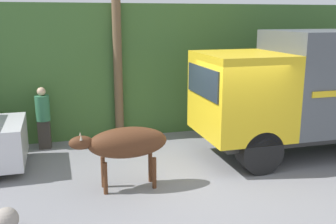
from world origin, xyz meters
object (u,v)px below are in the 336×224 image
cargo_truck (326,86)px  pedestrian_on_hill (43,116)px  roadside_rock (6,220)px  brown_cow (126,143)px  utility_pole (117,27)px

cargo_truck → pedestrian_on_hill: cargo_truck is taller
roadside_rock → brown_cow: bearing=26.9°
utility_pole → roadside_rock: size_ratio=14.99×
brown_cow → roadside_rock: 2.63m
brown_cow → pedestrian_on_hill: (-1.68, 3.14, -0.06)m
pedestrian_on_hill → roadside_rock: size_ratio=4.08×
utility_pole → brown_cow: bearing=-97.0°
roadside_rock → pedestrian_on_hill: bearing=82.5°
pedestrian_on_hill → utility_pole: utility_pole is taller
cargo_truck → brown_cow: (-5.39, -0.86, -0.78)m
pedestrian_on_hill → roadside_rock: (-0.56, -4.28, -0.71)m
brown_cow → pedestrian_on_hill: size_ratio=1.18×
pedestrian_on_hill → utility_pole: size_ratio=0.27×
pedestrian_on_hill → roadside_rock: bearing=89.8°
pedestrian_on_hill → utility_pole: bearing=-164.6°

